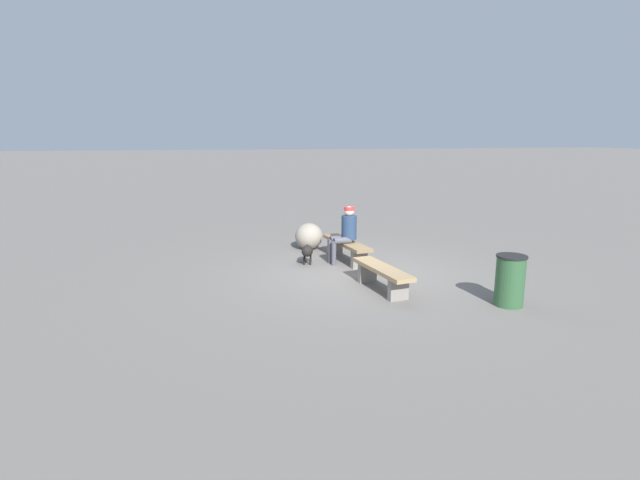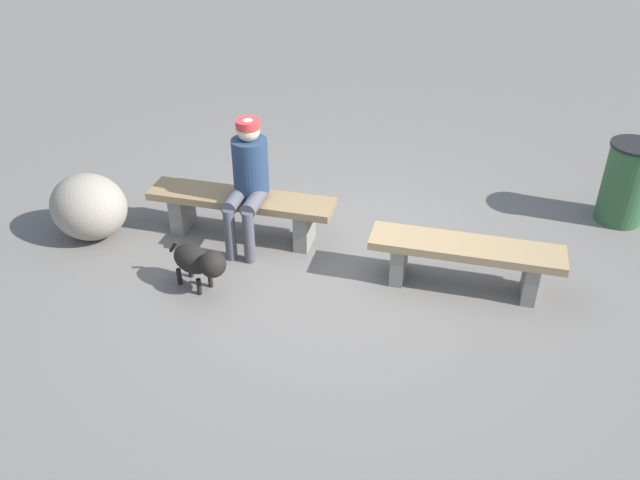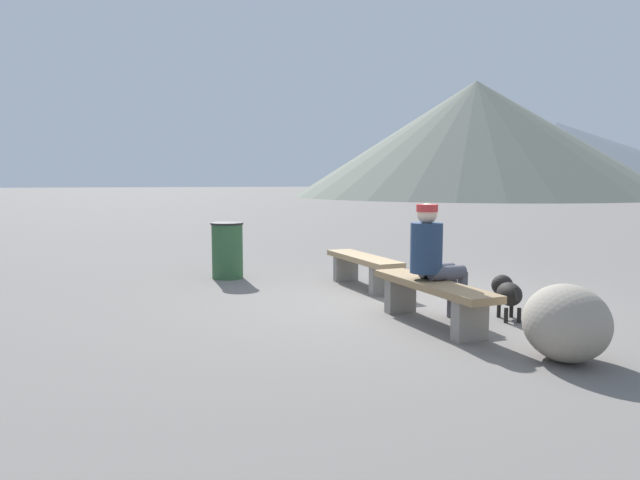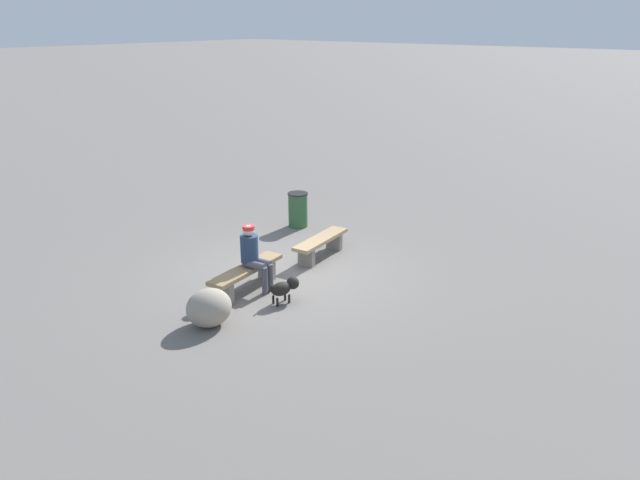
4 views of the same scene
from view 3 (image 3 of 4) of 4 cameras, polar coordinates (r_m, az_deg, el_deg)
ground at (r=7.44m, az=7.86°, el=-6.43°), size 210.00×210.00×0.06m
bench_left at (r=8.47m, az=4.21°, el=-2.41°), size 1.76×0.61×0.46m
bench_right at (r=6.40m, az=10.81°, el=-5.15°), size 1.92×0.64×0.47m
seated_person at (r=6.48m, az=10.89°, el=-1.24°), size 0.40×0.65×1.30m
dog at (r=6.92m, az=17.68°, el=-4.79°), size 0.67×0.37×0.47m
trash_bin at (r=9.33m, az=-8.98°, el=-0.99°), size 0.51×0.51×0.88m
boulder at (r=5.49m, az=22.77°, el=-7.42°), size 0.91×0.82×0.67m
distant_peak_1 at (r=84.81m, az=10.43°, el=7.60°), size 25.82×25.82×8.20m
distant_peak_2 at (r=74.18m, az=21.83°, el=7.45°), size 41.52×41.52×8.04m
distant_peak_3 at (r=54.90m, az=14.81°, el=9.47°), size 32.37×32.37×10.19m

